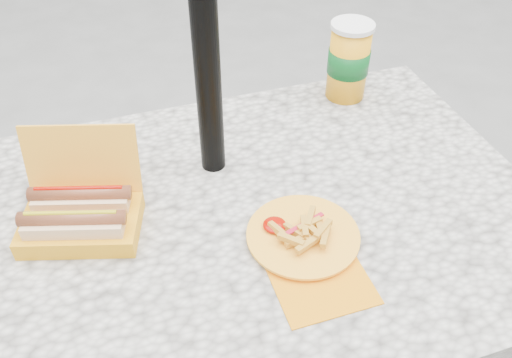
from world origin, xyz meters
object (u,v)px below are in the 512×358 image
object	(u,v)px
hotdog_box	(80,214)
soda_cup	(349,61)
umbrella_pole	(203,6)
fries_plate	(304,238)

from	to	relation	value
hotdog_box	soda_cup	bearing A→B (deg)	38.60
hotdog_box	umbrella_pole	bearing A→B (deg)	37.34
soda_cup	fries_plate	bearing A→B (deg)	-123.54
hotdog_box	fries_plate	size ratio (longest dim) A/B	0.90
umbrella_pole	fries_plate	xyz separation A→B (m)	(0.10, -0.26, -0.34)
hotdog_box	fries_plate	bearing A→B (deg)	-6.47
umbrella_pole	hotdog_box	xyz separation A→B (m)	(-0.28, -0.10, -0.31)
umbrella_pole	soda_cup	size ratio (longest dim) A/B	11.60
hotdog_box	soda_cup	world-z (taller)	soda_cup
fries_plate	soda_cup	world-z (taller)	soda_cup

